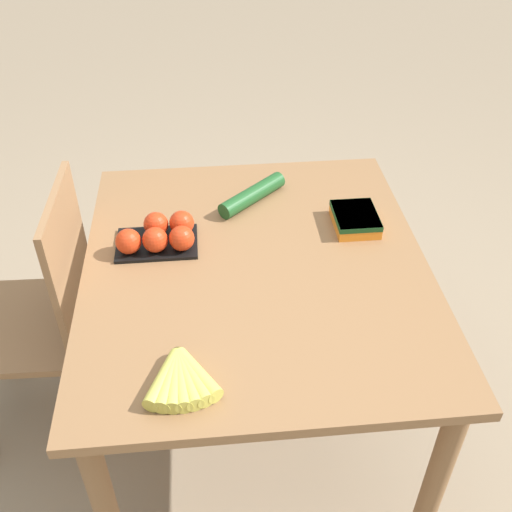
# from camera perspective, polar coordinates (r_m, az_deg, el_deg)

# --- Properties ---
(ground_plane) EXTENTS (12.00, 12.00, 0.00)m
(ground_plane) POSITION_cam_1_polar(r_m,az_deg,el_deg) (2.22, 0.00, -15.53)
(ground_plane) COLOR gray
(dining_table) EXTENTS (1.10, 0.97, 0.73)m
(dining_table) POSITION_cam_1_polar(r_m,az_deg,el_deg) (1.75, 0.00, -3.41)
(dining_table) COLOR olive
(dining_table) RESTS_ON ground_plane
(chair) EXTENTS (0.43, 0.41, 0.92)m
(chair) POSITION_cam_1_polar(r_m,az_deg,el_deg) (2.01, -19.62, -5.33)
(chair) COLOR #8E6642
(chair) RESTS_ON ground_plane
(banana_bunch) EXTENTS (0.17, 0.18, 0.04)m
(banana_bunch) POSITION_cam_1_polar(r_m,az_deg,el_deg) (1.38, -7.17, -11.45)
(banana_bunch) COLOR brown
(banana_bunch) RESTS_ON dining_table
(tomato_pack) EXTENTS (0.16, 0.23, 0.08)m
(tomato_pack) POSITION_cam_1_polar(r_m,az_deg,el_deg) (1.74, -9.12, 2.00)
(tomato_pack) COLOR black
(tomato_pack) RESTS_ON dining_table
(carrot_bag) EXTENTS (0.16, 0.13, 0.05)m
(carrot_bag) POSITION_cam_1_polar(r_m,az_deg,el_deg) (1.83, 9.44, 3.56)
(carrot_bag) COLOR orange
(carrot_bag) RESTS_ON dining_table
(cucumber_near) EXTENTS (0.21, 0.23, 0.05)m
(cucumber_near) POSITION_cam_1_polar(r_m,az_deg,el_deg) (1.92, -0.34, 5.84)
(cucumber_near) COLOR #1E5123
(cucumber_near) RESTS_ON dining_table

